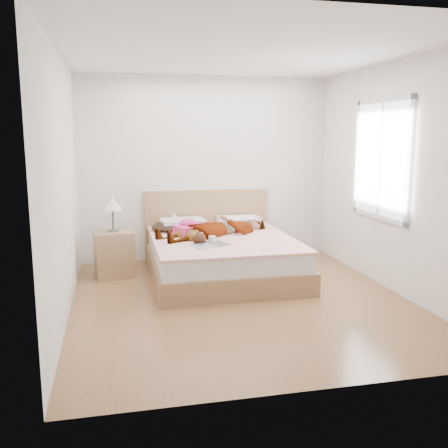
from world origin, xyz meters
name	(u,v)px	position (x,y,z in m)	size (l,w,h in m)	color
ground	(241,300)	(0.00, 0.00, 0.00)	(4.00, 4.00, 0.00)	#4E3118
woman	(217,226)	(-0.02, 1.18, 0.62)	(0.61, 1.62, 0.22)	silver
hair	(169,226)	(-0.59, 1.63, 0.55)	(0.48, 0.59, 0.09)	black
phone	(174,216)	(-0.52, 1.58, 0.70)	(0.05, 0.10, 0.01)	silver
room_shell	(381,159)	(1.77, 0.30, 1.50)	(4.00, 4.00, 4.00)	white
bed	(221,254)	(0.00, 1.04, 0.28)	(1.80, 2.08, 1.00)	brown
towel	(190,228)	(-0.37, 1.22, 0.59)	(0.47, 0.43, 0.20)	#EB4076
magazine	(212,245)	(-0.22, 0.52, 0.52)	(0.53, 0.46, 0.03)	white
coffee_mug	(212,240)	(-0.19, 0.63, 0.56)	(0.12, 0.10, 0.09)	white
plush_toy	(199,238)	(-0.34, 0.66, 0.58)	(0.17, 0.24, 0.13)	black
nightstand	(114,250)	(-1.34, 1.30, 0.34)	(0.53, 0.48, 1.02)	olive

